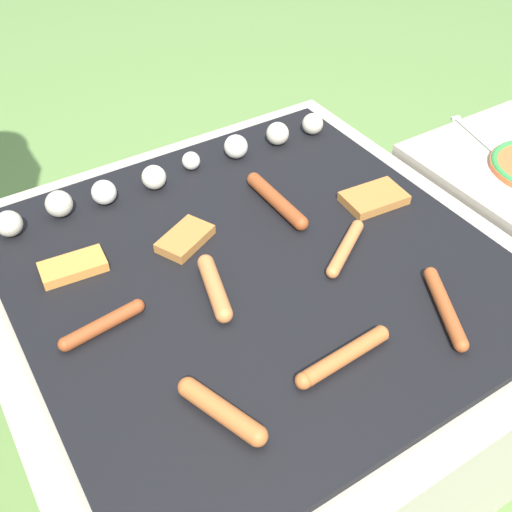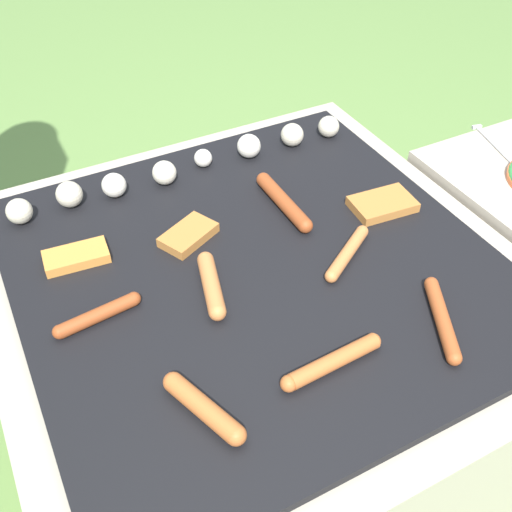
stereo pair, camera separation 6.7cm
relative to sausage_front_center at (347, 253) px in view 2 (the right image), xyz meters
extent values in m
plane|color=#608442|center=(-0.16, 0.06, -0.46)|extent=(14.00, 14.00, 0.00)
cube|color=#A89E8C|center=(-0.16, 0.06, -0.25)|extent=(0.98, 0.98, 0.43)
cube|color=black|center=(-0.16, 0.06, -0.02)|extent=(0.86, 0.86, 0.02)
cylinder|color=#C6753D|center=(0.00, 0.00, 0.00)|extent=(0.14, 0.10, 0.02)
sphere|color=#C6753D|center=(-0.06, -0.04, 0.00)|extent=(0.02, 0.02, 0.02)
sphere|color=#C6753D|center=(0.06, 0.04, 0.00)|extent=(0.02, 0.02, 0.02)
cylinder|color=#A34C23|center=(0.05, -0.21, 0.00)|extent=(0.10, 0.16, 0.03)
sphere|color=#A34C23|center=(0.09, -0.14, 0.00)|extent=(0.03, 0.03, 0.03)
sphere|color=#A34C23|center=(0.01, -0.29, 0.00)|extent=(0.03, 0.03, 0.03)
cylinder|color=#C6753D|center=(-0.26, 0.04, 0.00)|extent=(0.06, 0.14, 0.03)
sphere|color=#C6753D|center=(-0.28, -0.03, 0.00)|extent=(0.03, 0.03, 0.03)
sphere|color=#C6753D|center=(-0.25, 0.10, 0.00)|extent=(0.03, 0.03, 0.03)
cylinder|color=#B7602D|center=(-0.38, -0.19, 0.00)|extent=(0.07, 0.14, 0.03)
sphere|color=#B7602D|center=(-0.36, -0.25, 0.00)|extent=(0.03, 0.03, 0.03)
sphere|color=#B7602D|center=(-0.40, -0.12, 0.00)|extent=(0.03, 0.03, 0.03)
cylinder|color=#B7602D|center=(-0.17, -0.20, 0.00)|extent=(0.16, 0.04, 0.03)
sphere|color=#B7602D|center=(-0.08, -0.20, 0.00)|extent=(0.03, 0.03, 0.03)
sphere|color=#B7602D|center=(-0.25, -0.21, 0.00)|extent=(0.03, 0.03, 0.03)
cylinder|color=#93421E|center=(-0.46, 0.07, 0.00)|extent=(0.14, 0.04, 0.02)
sphere|color=#93421E|center=(-0.53, 0.06, 0.00)|extent=(0.02, 0.02, 0.02)
sphere|color=#93421E|center=(-0.40, 0.07, 0.00)|extent=(0.02, 0.02, 0.02)
cylinder|color=#93421E|center=(-0.03, 0.19, 0.00)|extent=(0.03, 0.18, 0.03)
sphere|color=#93421E|center=(-0.03, 0.10, 0.00)|extent=(0.03, 0.03, 0.03)
sphere|color=#93421E|center=(-0.03, 0.28, 0.00)|extent=(0.03, 0.03, 0.03)
cube|color=#B27033|center=(-0.25, 0.19, 0.00)|extent=(0.13, 0.11, 0.02)
cube|color=#D18438|center=(-0.46, 0.23, 0.00)|extent=(0.12, 0.07, 0.02)
cube|color=#B27033|center=(0.15, 0.09, 0.00)|extent=(0.14, 0.09, 0.02)
sphere|color=beige|center=(-0.52, 0.40, 0.01)|extent=(0.05, 0.05, 0.05)
sphere|color=beige|center=(-0.42, 0.40, 0.02)|extent=(0.06, 0.06, 0.06)
sphere|color=silver|center=(-0.33, 0.40, 0.01)|extent=(0.05, 0.05, 0.05)
sphere|color=beige|center=(-0.22, 0.39, 0.01)|extent=(0.05, 0.05, 0.05)
sphere|color=silver|center=(-0.12, 0.41, 0.01)|extent=(0.04, 0.04, 0.04)
sphere|color=silver|center=(-0.01, 0.40, 0.02)|extent=(0.05, 0.05, 0.05)
sphere|color=beige|center=(0.11, 0.40, 0.01)|extent=(0.05, 0.05, 0.05)
sphere|color=beige|center=(0.21, 0.39, 0.01)|extent=(0.05, 0.05, 0.05)
cylinder|color=silver|center=(0.53, 0.17, -0.01)|extent=(0.05, 0.16, 0.01)
cube|color=silver|center=(0.55, 0.25, -0.01)|extent=(0.03, 0.01, 0.01)
camera|label=1|loc=(-0.60, -0.63, 0.76)|focal=42.00mm
camera|label=2|loc=(-0.54, -0.66, 0.76)|focal=42.00mm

